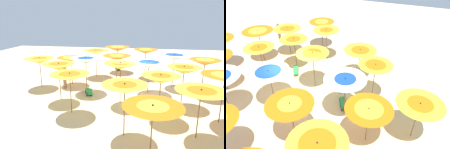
# 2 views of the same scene
# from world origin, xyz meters

# --- Properties ---
(ground) EXTENTS (42.76, 42.76, 0.04)m
(ground) POSITION_xyz_m (0.00, 0.00, -0.02)
(ground) COLOR beige
(beach_umbrella_0) EXTENTS (2.15, 2.15, 2.25)m
(beach_umbrella_0) POSITION_xyz_m (-0.94, -6.90, 1.97)
(beach_umbrella_0) COLOR brown
(beach_umbrella_0) RESTS_ON ground
(beach_umbrella_1) EXTENTS (1.92, 1.92, 2.42)m
(beach_umbrella_1) POSITION_xyz_m (1.28, -4.44, 2.15)
(beach_umbrella_1) COLOR brown
(beach_umbrella_1) RESTS_ON ground
(beach_umbrella_2) EXTENTS (2.08, 2.08, 2.28)m
(beach_umbrella_2) POSITION_xyz_m (2.89, -3.15, 2.03)
(beach_umbrella_2) COLOR brown
(beach_umbrella_2) RESTS_ON ground
(beach_umbrella_3) EXTENTS (1.95, 1.95, 2.45)m
(beach_umbrella_3) POSITION_xyz_m (4.69, -0.07, 2.19)
(beach_umbrella_3) COLOR brown
(beach_umbrella_3) RESTS_ON ground
(beach_umbrella_4) EXTENTS (2.07, 2.07, 2.32)m
(beach_umbrella_4) POSITION_xyz_m (6.41, 1.05, 2.09)
(beach_umbrella_4) COLOR brown
(beach_umbrella_4) RESTS_ON ground
(beach_umbrella_5) EXTENTS (2.15, 2.15, 2.17)m
(beach_umbrella_5) POSITION_xyz_m (-1.94, -4.84, 1.96)
(beach_umbrella_5) COLOR brown
(beach_umbrella_5) RESTS_ON ground
(beach_umbrella_6) EXTENTS (2.17, 2.17, 2.44)m
(beach_umbrella_6) POSITION_xyz_m (-0.57, -3.30, 2.20)
(beach_umbrella_6) COLOR brown
(beach_umbrella_6) RESTS_ON ground
(beach_umbrella_7) EXTENTS (1.97, 1.97, 2.54)m
(beach_umbrella_7) POSITION_xyz_m (1.08, -0.71, 2.29)
(beach_umbrella_7) COLOR brown
(beach_umbrella_7) RESTS_ON ground
(beach_umbrella_8) EXTENTS (1.92, 1.92, 2.35)m
(beach_umbrella_8) POSITION_xyz_m (2.69, 1.53, 2.09)
(beach_umbrella_8) COLOR brown
(beach_umbrella_8) RESTS_ON ground
(beach_umbrella_9) EXTENTS (2.12, 2.12, 2.25)m
(beach_umbrella_9) POSITION_xyz_m (4.35, 3.05, 1.99)
(beach_umbrella_9) COLOR brown
(beach_umbrella_9) RESTS_ON ground
(beach_umbrella_10) EXTENTS (2.28, 2.28, 2.36)m
(beach_umbrella_10) POSITION_xyz_m (-4.43, -3.54, 2.14)
(beach_umbrella_10) COLOR brown
(beach_umbrella_10) RESTS_ON ground
(beach_umbrella_11) EXTENTS (2.20, 2.20, 2.24)m
(beach_umbrella_11) POSITION_xyz_m (-2.90, -1.49, 2.00)
(beach_umbrella_11) COLOR brown
(beach_umbrella_11) RESTS_ON ground
(beach_umbrella_12) EXTENTS (2.28, 2.28, 2.21)m
(beach_umbrella_12) POSITION_xyz_m (-1.05, 0.96, 1.97)
(beach_umbrella_12) COLOR brown
(beach_umbrella_12) RESTS_ON ground
(beach_umbrella_13) EXTENTS (1.93, 1.93, 2.39)m
(beach_umbrella_13) POSITION_xyz_m (0.80, 2.93, 2.12)
(beach_umbrella_13) COLOR brown
(beach_umbrella_13) RESTS_ON ground
(beach_umbrella_14) EXTENTS (2.22, 2.22, 2.51)m
(beach_umbrella_14) POSITION_xyz_m (2.73, 4.48, 2.30)
(beach_umbrella_14) COLOR brown
(beach_umbrella_14) RESTS_ON ground
(lounger_0) EXTENTS (1.23, 0.89, 0.56)m
(lounger_0) POSITION_xyz_m (2.09, 1.27, 0.20)
(lounger_0) COLOR olive
(lounger_0) RESTS_ON ground
(lounger_1) EXTENTS (1.33, 0.88, 0.55)m
(lounger_1) POSITION_xyz_m (0.06, -2.99, 0.19)
(lounger_1) COLOR #333338
(lounger_1) RESTS_ON ground
(beachgoer_0) EXTENTS (0.30, 0.30, 1.85)m
(beachgoer_0) POSITION_xyz_m (-0.86, -5.02, 0.98)
(beachgoer_0) COLOR #A3704C
(beachgoer_0) RESTS_ON ground
(beachgoer_1) EXTENTS (0.30, 0.30, 1.61)m
(beachgoer_1) POSITION_xyz_m (6.21, 5.27, 0.83)
(beachgoer_1) COLOR brown
(beachgoer_1) RESTS_ON ground
(beach_ball) EXTENTS (0.31, 0.31, 0.31)m
(beach_ball) POSITION_xyz_m (-1.11, -1.40, 0.16)
(beach_ball) COLOR yellow
(beach_ball) RESTS_ON ground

